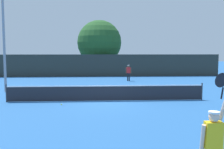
# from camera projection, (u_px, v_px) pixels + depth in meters

# --- Properties ---
(ground_plane) EXTENTS (120.00, 120.00, 0.00)m
(ground_plane) POSITION_uv_depth(u_px,v_px,m) (106.00, 101.00, 15.78)
(ground_plane) COLOR #235693
(tennis_net) EXTENTS (12.03, 0.08, 1.07)m
(tennis_net) POSITION_uv_depth(u_px,v_px,m) (106.00, 93.00, 15.74)
(tennis_net) COLOR #232328
(tennis_net) RESTS_ON ground
(perimeter_fence) EXTENTS (28.80, 0.12, 2.66)m
(perimeter_fence) POSITION_uv_depth(u_px,v_px,m) (102.00, 65.00, 31.02)
(perimeter_fence) COLOR #2D332D
(perimeter_fence) RESTS_ON ground
(player_serving) EXTENTS (0.68, 0.40, 2.55)m
(player_serving) POSITION_uv_depth(u_px,v_px,m) (213.00, 136.00, 5.78)
(player_serving) COLOR yellow
(player_serving) RESTS_ON ground
(player_receiving) EXTENTS (0.57, 0.24, 1.63)m
(player_receiving) POSITION_uv_depth(u_px,v_px,m) (128.00, 71.00, 26.40)
(player_receiving) COLOR red
(player_receiving) RESTS_ON ground
(tennis_ball) EXTENTS (0.07, 0.07, 0.07)m
(tennis_ball) POSITION_uv_depth(u_px,v_px,m) (61.00, 104.00, 14.61)
(tennis_ball) COLOR #CCE033
(tennis_ball) RESTS_ON ground
(light_pole) EXTENTS (1.18, 0.28, 7.34)m
(light_pole) POSITION_uv_depth(u_px,v_px,m) (4.00, 35.00, 18.87)
(light_pole) COLOR gray
(light_pole) RESTS_ON ground
(large_tree) EXTENTS (5.88, 5.88, 7.17)m
(large_tree) POSITION_uv_depth(u_px,v_px,m) (99.00, 42.00, 34.42)
(large_tree) COLOR brown
(large_tree) RESTS_ON ground
(parked_car_near) EXTENTS (2.29, 4.36, 1.69)m
(parked_car_near) POSITION_uv_depth(u_px,v_px,m) (43.00, 67.00, 35.98)
(parked_car_near) COLOR white
(parked_car_near) RESTS_ON ground
(parked_car_mid) EXTENTS (2.44, 4.42, 1.69)m
(parked_car_mid) POSITION_uv_depth(u_px,v_px,m) (166.00, 66.00, 38.74)
(parked_car_mid) COLOR black
(parked_car_mid) RESTS_ON ground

